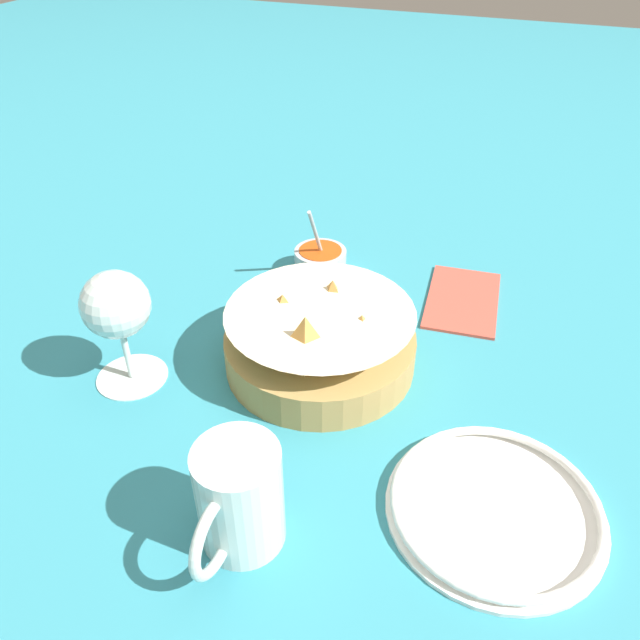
% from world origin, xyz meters
% --- Properties ---
extents(ground_plane, '(4.00, 4.00, 0.00)m').
position_xyz_m(ground_plane, '(0.00, 0.00, 0.00)').
color(ground_plane, teal).
extents(food_basket, '(0.21, 0.21, 0.10)m').
position_xyz_m(food_basket, '(0.04, -0.00, 0.03)').
color(food_basket, '#B2894C').
rests_on(food_basket, ground_plane).
extents(sauce_cup, '(0.08, 0.07, 0.11)m').
position_xyz_m(sauce_cup, '(-0.14, -0.07, 0.02)').
color(sauce_cup, '#B7B7BC').
rests_on(sauce_cup, ground_plane).
extents(wine_glass, '(0.08, 0.08, 0.13)m').
position_xyz_m(wine_glass, '(0.13, -0.18, 0.09)').
color(wine_glass, silver).
rests_on(wine_glass, ground_plane).
extents(beer_mug, '(0.11, 0.07, 0.10)m').
position_xyz_m(beer_mug, '(0.27, 0.02, 0.05)').
color(beer_mug, silver).
rests_on(beer_mug, ground_plane).
extents(side_plate, '(0.19, 0.19, 0.01)m').
position_xyz_m(side_plate, '(0.17, 0.21, 0.01)').
color(side_plate, white).
rests_on(side_plate, ground_plane).
extents(napkin, '(0.16, 0.10, 0.01)m').
position_xyz_m(napkin, '(-0.14, 0.13, 0.00)').
color(napkin, '#DB4C3D').
rests_on(napkin, ground_plane).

